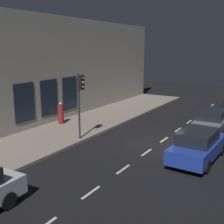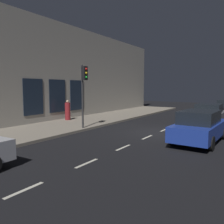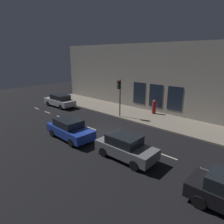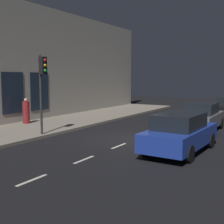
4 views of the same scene
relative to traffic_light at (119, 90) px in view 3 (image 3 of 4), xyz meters
The scene contains 9 objects.
ground_plane 5.49m from the traffic_light, 156.23° to the right, with size 60.00×60.00×0.00m, color black.
sidewalk 4.02m from the traffic_light, 42.27° to the right, with size 4.50×32.00×0.15m.
building_facade 5.03m from the traffic_light, 22.00° to the right, with size 0.65×32.00×7.85m.
lane_centre_line 5.90m from the traffic_light, 145.87° to the right, with size 0.12×27.20×0.01m.
traffic_light is the anchor object (origin of this frame).
parked_car_0 9.24m from the traffic_light, 100.31° to the left, with size 2.01×4.64×1.58m.
parked_car_1 7.22m from the traffic_light, behind, with size 2.02×4.49×1.58m.
parked_car_3 8.97m from the traffic_light, 136.58° to the right, with size 1.89×4.11×1.58m.
pedestrian_0 4.64m from the traffic_light, 31.74° to the right, with size 0.49×0.49×1.56m.
Camera 3 is at (-11.41, -11.49, 6.62)m, focal length 31.93 mm.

